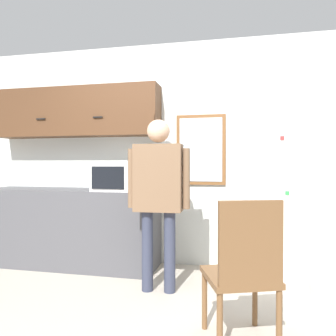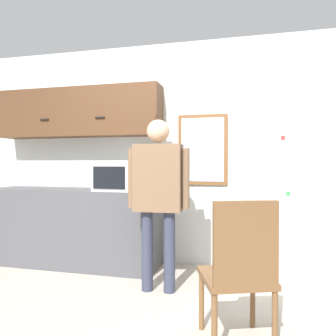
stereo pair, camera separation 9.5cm
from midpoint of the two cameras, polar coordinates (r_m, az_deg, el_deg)
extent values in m
plane|color=#B2A899|center=(2.67, -9.13, -26.74)|extent=(16.00, 16.00, 0.00)
cube|color=silver|center=(4.05, 0.67, 2.47)|extent=(6.00, 0.06, 2.70)
cube|color=#4C4C51|center=(4.22, -15.71, -9.78)|extent=(2.15, 0.61, 0.92)
cube|color=#51331E|center=(4.33, -14.76, 9.26)|extent=(2.15, 0.31, 0.61)
cube|color=black|center=(4.37, -20.18, 7.95)|extent=(0.12, 0.01, 0.01)
cube|color=black|center=(4.00, -11.12, 8.65)|extent=(0.12, 0.01, 0.01)
cube|color=white|center=(3.78, -7.64, -1.56)|extent=(0.53, 0.39, 0.32)
cube|color=black|center=(3.62, -9.51, -1.67)|extent=(0.37, 0.01, 0.25)
cube|color=#B2B2B2|center=(3.52, -5.44, -1.73)|extent=(0.07, 0.01, 0.25)
cylinder|color=#33384C|center=(3.27, -2.77, -14.15)|extent=(0.11, 0.11, 0.78)
cylinder|color=#33384C|center=(3.23, 1.12, -14.37)|extent=(0.11, 0.11, 0.78)
cube|color=brown|center=(3.14, -0.85, -1.70)|extent=(0.47, 0.24, 0.64)
sphere|color=#D8AD8C|center=(3.15, -0.85, 6.44)|extent=(0.22, 0.22, 0.22)
cylinder|color=brown|center=(3.21, -5.53, -1.76)|extent=(0.07, 0.07, 0.57)
cylinder|color=brown|center=(3.09, 4.01, -1.85)|extent=(0.07, 0.07, 0.57)
cube|color=white|center=(3.61, 17.83, -4.93)|extent=(0.70, 0.64, 1.75)
cylinder|color=silver|center=(3.25, 14.84, -3.07)|extent=(0.02, 0.02, 0.61)
cube|color=green|center=(3.29, 20.98, -4.15)|extent=(0.04, 0.01, 0.04)
cube|color=red|center=(3.28, 20.19, 4.97)|extent=(0.04, 0.01, 0.04)
cube|color=brown|center=(2.43, 12.82, -18.10)|extent=(0.58, 0.58, 0.04)
cylinder|color=brown|center=(2.75, 15.56, -21.02)|extent=(0.04, 0.04, 0.43)
cylinder|color=brown|center=(2.64, 6.97, -21.93)|extent=(0.04, 0.04, 0.43)
cylinder|color=brown|center=(2.42, 19.29, -24.22)|extent=(0.04, 0.04, 0.43)
cylinder|color=brown|center=(2.29, 9.38, -25.63)|extent=(0.04, 0.04, 0.43)
cube|color=brown|center=(2.16, 14.64, -12.57)|extent=(0.41, 0.18, 0.53)
cube|color=brown|center=(3.93, 6.75, 3.18)|extent=(0.59, 0.04, 0.83)
cube|color=silver|center=(3.91, 6.71, 3.19)|extent=(0.51, 0.01, 0.75)
camera|label=1|loc=(0.05, -89.15, 0.01)|focal=35.00mm
camera|label=2|loc=(0.05, 90.85, -0.01)|focal=35.00mm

